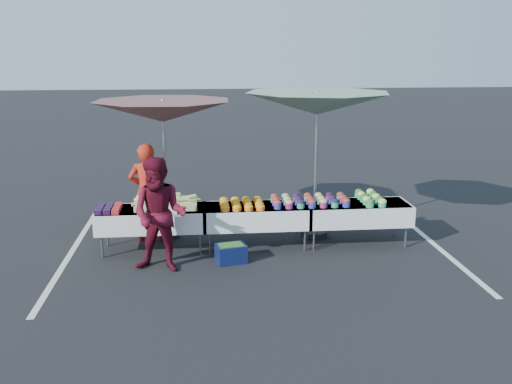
{
  "coord_description": "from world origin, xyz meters",
  "views": [
    {
      "loc": [
        -0.93,
        -9.52,
        3.43
      ],
      "look_at": [
        0.0,
        0.0,
        1.0
      ],
      "focal_mm": 40.0,
      "sensor_mm": 36.0,
      "label": 1
    }
  ],
  "objects": [
    {
      "name": "berry_punnets",
      "position": [
        -2.51,
        -0.06,
        0.79
      ],
      "size": [
        0.4,
        0.54,
        0.08
      ],
      "color": "black",
      "rests_on": "table_left"
    },
    {
      "name": "ground",
      "position": [
        0.0,
        0.0,
        0.0
      ],
      "size": [
        80.0,
        80.0,
        0.0
      ],
      "primitive_type": "plane",
      "color": "black"
    },
    {
      "name": "storage_bin",
      "position": [
        -0.48,
        -0.71,
        0.16
      ],
      "size": [
        0.54,
        0.44,
        0.31
      ],
      "rotation": [
        0.0,
        0.0,
        0.23
      ],
      "color": "#0D1843",
      "rests_on": "ground"
    },
    {
      "name": "customer",
      "position": [
        -1.59,
        -0.94,
        0.91
      ],
      "size": [
        1.03,
        0.89,
        1.82
      ],
      "primitive_type": "imported",
      "rotation": [
        0.0,
        0.0,
        -0.26
      ],
      "color": "#580D1E",
      "rests_on": "ground"
    },
    {
      "name": "table_right",
      "position": [
        1.8,
        0.0,
        0.58
      ],
      "size": [
        1.86,
        0.81,
        0.75
      ],
      "color": "white",
      "rests_on": "ground"
    },
    {
      "name": "table_left",
      "position": [
        -1.8,
        0.0,
        0.58
      ],
      "size": [
        1.86,
        0.81,
        0.75
      ],
      "color": "white",
      "rests_on": "ground"
    },
    {
      "name": "umbrella_left",
      "position": [
        -1.59,
        0.7,
        2.32
      ],
      "size": [
        3.21,
        3.21,
        2.56
      ],
      "rotation": [
        0.0,
        0.0,
        0.35
      ],
      "color": "black",
      "rests_on": "ground"
    },
    {
      "name": "umbrella_right",
      "position": [
        1.15,
        0.53,
        2.44
      ],
      "size": [
        2.94,
        2.94,
        2.69
      ],
      "rotation": [
        0.0,
        0.0,
        0.12
      ],
      "color": "black",
      "rests_on": "ground"
    },
    {
      "name": "table_center",
      "position": [
        0.0,
        0.0,
        0.58
      ],
      "size": [
        1.86,
        0.81,
        0.75
      ],
      "color": "white",
      "rests_on": "ground"
    },
    {
      "name": "corn_pile",
      "position": [
        -1.55,
        0.04,
        0.84
      ],
      "size": [
        1.16,
        0.57,
        0.26
      ],
      "color": "#B7D36C",
      "rests_on": "table_left"
    },
    {
      "name": "stripe_left",
      "position": [
        -3.2,
        0.0,
        0.0
      ],
      "size": [
        0.1,
        5.0,
        0.0
      ],
      "primitive_type": "cube",
      "color": "silver",
      "rests_on": "ground"
    },
    {
      "name": "plastic_bags",
      "position": [
        -1.5,
        -0.3,
        0.78
      ],
      "size": [
        0.3,
        0.25,
        0.05
      ],
      "primitive_type": "cube",
      "color": "white",
      "rests_on": "table_left"
    },
    {
      "name": "potato_cups",
      "position": [
        0.95,
        0.0,
        0.83
      ],
      "size": [
        1.34,
        0.58,
        0.16
      ],
      "color": "#2536AD",
      "rests_on": "table_right"
    },
    {
      "name": "carrot_bowls",
      "position": [
        -0.25,
        -0.01,
        0.8
      ],
      "size": [
        0.75,
        0.69,
        0.11
      ],
      "color": "orange",
      "rests_on": "table_center"
    },
    {
      "name": "vendor",
      "position": [
        -1.91,
        0.55,
        0.9
      ],
      "size": [
        0.69,
        0.49,
        1.8
      ],
      "primitive_type": "imported",
      "rotation": [
        0.0,
        0.0,
        3.05
      ],
      "color": "#B32514",
      "rests_on": "ground"
    },
    {
      "name": "bean_baskets",
      "position": [
        2.06,
        0.08,
        0.82
      ],
      "size": [
        0.36,
        0.86,
        0.15
      ],
      "color": "#28A16A",
      "rests_on": "table_right"
    },
    {
      "name": "stripe_right",
      "position": [
        3.2,
        0.0,
        0.0
      ],
      "size": [
        0.1,
        5.0,
        0.0
      ],
      "primitive_type": "cube",
      "color": "silver",
      "rests_on": "ground"
    }
  ]
}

